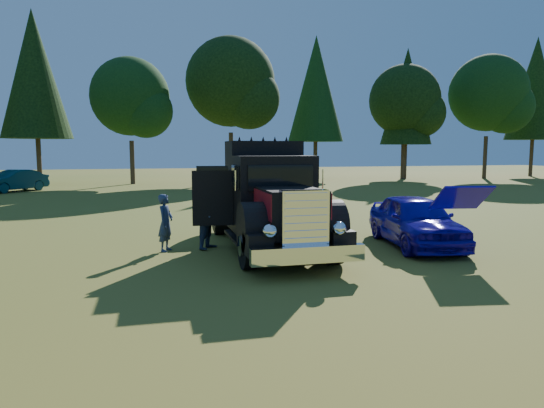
{
  "coord_description": "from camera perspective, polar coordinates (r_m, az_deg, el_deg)",
  "views": [
    {
      "loc": [
        -2.62,
        -10.53,
        2.78
      ],
      "look_at": [
        0.33,
        1.23,
        1.4
      ],
      "focal_mm": 32.0,
      "sensor_mm": 36.0,
      "label": 1
    }
  ],
  "objects": [
    {
      "name": "ground",
      "position": [
        11.2,
        -0.12,
        -7.87
      ],
      "size": [
        120.0,
        120.0,
        0.0
      ],
      "primitive_type": "plane",
      "color": "#455C1B",
      "rests_on": "ground"
    },
    {
      "name": "treeline",
      "position": [
        38.39,
        -15.6,
        13.54
      ],
      "size": [
        72.1,
        24.04,
        13.84
      ],
      "color": "#2D2116",
      "rests_on": "ground"
    },
    {
      "name": "diamond_t_truck",
      "position": [
        13.37,
        -0.21,
        0.07
      ],
      "size": [
        3.38,
        7.16,
        3.0
      ],
      "color": "black",
      "rests_on": "ground"
    },
    {
      "name": "hotrod_coupe",
      "position": [
        14.48,
        16.58,
        -1.85
      ],
      "size": [
        2.39,
        4.55,
        1.89
      ],
      "color": "#072E98",
      "rests_on": "ground"
    },
    {
      "name": "spectator_near",
      "position": [
        13.49,
        -12.41,
        -2.17
      ],
      "size": [
        0.58,
        0.67,
        1.56
      ],
      "primitive_type": "imported",
      "rotation": [
        0.0,
        0.0,
        1.13
      ],
      "color": "#1F2848",
      "rests_on": "ground"
    },
    {
      "name": "spectator_far",
      "position": [
        13.6,
        -7.22,
        -1.64
      ],
      "size": [
        1.02,
        1.06,
        1.73
      ],
      "primitive_type": "imported",
      "rotation": [
        0.0,
        0.0,
        0.95
      ],
      "color": "#20244C",
      "rests_on": "ground"
    },
    {
      "name": "distant_teal_car",
      "position": [
        35.77,
        -28.1,
        2.43
      ],
      "size": [
        3.87,
        4.32,
        1.42
      ],
      "primitive_type": "imported",
      "rotation": [
        0.0,
        0.0,
        -0.67
      ],
      "color": "#0B3B46",
      "rests_on": "ground"
    }
  ]
}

